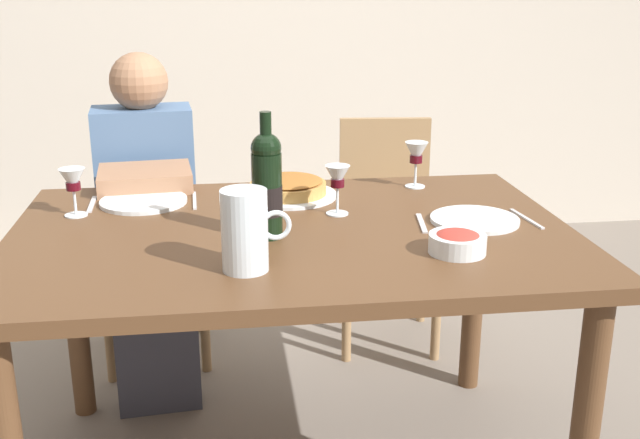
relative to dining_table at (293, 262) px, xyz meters
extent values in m
cube|color=brown|center=(0.00, 0.00, 0.07)|extent=(1.50, 1.00, 0.04)
cylinder|color=brown|center=(0.67, -0.42, -0.31)|extent=(0.07, 0.07, 0.72)
cylinder|color=brown|center=(-0.67, 0.42, -0.31)|extent=(0.07, 0.07, 0.72)
cylinder|color=brown|center=(0.67, 0.42, -0.31)|extent=(0.07, 0.07, 0.72)
cylinder|color=black|center=(-0.07, -0.05, 0.20)|extent=(0.08, 0.08, 0.22)
sphere|color=black|center=(-0.07, -0.05, 0.33)|extent=(0.08, 0.08, 0.08)
cylinder|color=black|center=(-0.07, -0.05, 0.38)|extent=(0.03, 0.03, 0.08)
cylinder|color=black|center=(-0.07, -0.05, 0.19)|extent=(0.08, 0.08, 0.08)
cylinder|color=silver|center=(-0.14, -0.28, 0.19)|extent=(0.11, 0.11, 0.19)
cylinder|color=silver|center=(-0.14, -0.28, 0.15)|extent=(0.10, 0.10, 0.12)
torus|color=silver|center=(-0.06, -0.28, 0.20)|extent=(0.07, 0.01, 0.07)
cylinder|color=silver|center=(0.02, 0.31, 0.10)|extent=(0.30, 0.30, 0.01)
cylinder|color=#C18E47|center=(0.02, 0.31, 0.12)|extent=(0.23, 0.23, 0.03)
ellipsoid|color=#9E6028|center=(0.02, 0.31, 0.14)|extent=(0.21, 0.21, 0.02)
cylinder|color=silver|center=(0.38, -0.23, 0.12)|extent=(0.14, 0.14, 0.05)
ellipsoid|color=#B2382D|center=(0.38, -0.23, 0.13)|extent=(0.12, 0.12, 0.03)
cylinder|color=silver|center=(0.14, 0.12, 0.09)|extent=(0.06, 0.06, 0.00)
cylinder|color=silver|center=(0.14, 0.12, 0.13)|extent=(0.01, 0.01, 0.07)
cone|color=silver|center=(0.14, 0.12, 0.20)|extent=(0.07, 0.07, 0.06)
cylinder|color=#470A14|center=(0.14, 0.12, 0.18)|extent=(0.04, 0.04, 0.02)
cylinder|color=silver|center=(-0.59, 0.20, 0.09)|extent=(0.06, 0.06, 0.00)
cylinder|color=silver|center=(-0.59, 0.20, 0.13)|extent=(0.01, 0.01, 0.07)
cone|color=silver|center=(-0.59, 0.20, 0.20)|extent=(0.07, 0.07, 0.06)
cylinder|color=#470A14|center=(-0.59, 0.20, 0.18)|extent=(0.04, 0.04, 0.02)
cylinder|color=silver|center=(0.43, 0.37, 0.09)|extent=(0.06, 0.06, 0.00)
cylinder|color=silver|center=(0.43, 0.37, 0.13)|extent=(0.01, 0.01, 0.07)
cone|color=silver|center=(0.43, 0.37, 0.20)|extent=(0.07, 0.07, 0.07)
cylinder|color=#470A14|center=(0.43, 0.37, 0.18)|extent=(0.04, 0.04, 0.02)
cylinder|color=silver|center=(-0.42, 0.30, 0.10)|extent=(0.26, 0.26, 0.01)
cylinder|color=silver|center=(0.51, 0.00, 0.10)|extent=(0.24, 0.24, 0.01)
cube|color=silver|center=(-0.57, 0.30, 0.09)|extent=(0.02, 0.16, 0.00)
cube|color=silver|center=(-0.27, 0.30, 0.09)|extent=(0.02, 0.18, 0.00)
cube|color=silver|center=(0.66, 0.00, 0.09)|extent=(0.03, 0.18, 0.00)
cube|color=silver|center=(0.36, 0.00, 0.09)|extent=(0.04, 0.16, 0.00)
cube|color=#9E7A51|center=(-0.45, 0.80, -0.21)|extent=(0.44, 0.44, 0.02)
cube|color=#9E7A51|center=(-0.47, 0.99, 0.00)|extent=(0.36, 0.06, 0.40)
cylinder|color=#9E7A51|center=(-0.60, 0.62, -0.44)|extent=(0.04, 0.04, 0.45)
cylinder|color=#9E7A51|center=(-0.27, 0.65, -0.44)|extent=(0.04, 0.04, 0.45)
cylinder|color=#9E7A51|center=(-0.63, 0.95, -0.44)|extent=(0.04, 0.04, 0.45)
cylinder|color=#9E7A51|center=(-0.30, 0.99, -0.44)|extent=(0.04, 0.04, 0.45)
cube|color=#4C6B93|center=(-0.45, 0.76, 0.05)|extent=(0.36, 0.23, 0.50)
sphere|color=#9E7051|center=(-0.45, 0.76, 0.39)|extent=(0.20, 0.20, 0.20)
cube|color=#33333D|center=(-0.43, 0.57, -0.20)|extent=(0.34, 0.41, 0.14)
cube|color=#33333D|center=(-0.42, 0.42, -0.47)|extent=(0.28, 0.14, 0.40)
cube|color=#9E7051|center=(-0.42, 0.48, 0.12)|extent=(0.31, 0.27, 0.06)
cube|color=#9E7A51|center=(0.45, 0.81, -0.21)|extent=(0.44, 0.44, 0.02)
cube|color=#9E7A51|center=(0.47, 0.99, 0.00)|extent=(0.36, 0.07, 0.40)
cylinder|color=#9E7A51|center=(0.26, 0.66, -0.44)|extent=(0.04, 0.04, 0.45)
cylinder|color=#9E7A51|center=(0.60, 0.62, -0.44)|extent=(0.04, 0.04, 0.45)
cylinder|color=#9E7A51|center=(0.30, 0.99, -0.44)|extent=(0.04, 0.04, 0.45)
cylinder|color=#9E7A51|center=(0.64, 0.96, -0.44)|extent=(0.04, 0.04, 0.45)
camera|label=1|loc=(-0.18, -1.93, 0.75)|focal=42.86mm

